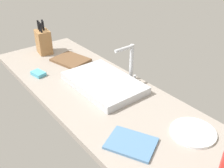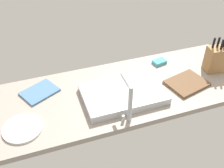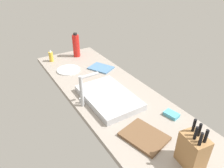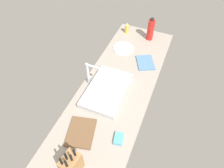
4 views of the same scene
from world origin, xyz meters
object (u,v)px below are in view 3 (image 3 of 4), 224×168
(cutting_board, at_px, (144,136))
(water_bottle, at_px, (76,46))
(dinner_plate, at_px, (68,70))
(sink_basin, at_px, (109,97))
(soap_bottle, at_px, (51,56))
(knife_block, at_px, (193,150))
(dish_towel, at_px, (101,68))
(dish_sponge, at_px, (171,114))
(faucet, at_px, (84,88))

(cutting_board, xyz_separation_m, water_bottle, (1.27, -0.15, 0.11))
(cutting_board, bearing_deg, dinner_plate, 2.60)
(sink_basin, distance_m, soap_bottle, 0.87)
(cutting_board, distance_m, soap_bottle, 1.29)
(knife_block, xyz_separation_m, cutting_board, (0.25, 0.08, -0.08))
(sink_basin, distance_m, water_bottle, 0.86)
(soap_bottle, xyz_separation_m, dish_towel, (-0.40, -0.33, -0.05))
(soap_bottle, height_order, water_bottle, water_bottle)
(dinner_plate, distance_m, dish_towel, 0.29)
(knife_block, xyz_separation_m, dish_towel, (1.14, -0.15, -0.08))
(dish_sponge, bearing_deg, sink_basin, 33.82)
(sink_basin, bearing_deg, cutting_board, 176.94)
(water_bottle, bearing_deg, cutting_board, 173.07)
(sink_basin, xyz_separation_m, soap_bottle, (0.86, 0.13, 0.03))
(sink_basin, relative_size, cutting_board, 2.00)
(dish_towel, bearing_deg, water_bottle, 10.03)
(sink_basin, height_order, water_bottle, water_bottle)
(dinner_plate, relative_size, dish_sponge, 2.31)
(sink_basin, height_order, dish_sponge, sink_basin)
(dinner_plate, relative_size, dish_towel, 1.02)
(faucet, relative_size, cutting_board, 0.96)
(dish_towel, height_order, dish_sponge, dish_sponge)
(sink_basin, bearing_deg, soap_bottle, 8.71)
(soap_bottle, bearing_deg, dinner_plate, -167.02)
(faucet, bearing_deg, dish_sponge, -134.13)
(sink_basin, xyz_separation_m, cutting_board, (-0.42, 0.02, -0.01))
(dish_towel, xyz_separation_m, dish_sponge, (-0.83, -0.05, 0.01))
(soap_bottle, xyz_separation_m, water_bottle, (-0.01, -0.26, 0.06))
(faucet, xyz_separation_m, dish_towel, (0.43, -0.37, -0.13))
(knife_block, relative_size, dish_sponge, 2.69)
(dish_towel, bearing_deg, dish_sponge, -176.81)
(dish_sponge, bearing_deg, dinner_plate, 18.26)
(faucet, height_order, dish_sponge, faucet)
(faucet, relative_size, dinner_plate, 1.10)
(cutting_board, bearing_deg, dish_towel, -14.07)
(faucet, distance_m, cutting_board, 0.50)
(faucet, bearing_deg, soap_bottle, -2.56)
(sink_basin, distance_m, dish_towel, 0.51)
(sink_basin, height_order, cutting_board, sink_basin)
(sink_basin, height_order, dish_towel, sink_basin)
(knife_block, height_order, dish_towel, knife_block)
(water_bottle, bearing_deg, soap_bottle, 86.77)
(knife_block, height_order, water_bottle, water_bottle)
(sink_basin, xyz_separation_m, dinner_plate, (0.59, 0.07, -0.02))
(cutting_board, height_order, dinner_plate, cutting_board)
(water_bottle, height_order, dinner_plate, water_bottle)
(cutting_board, bearing_deg, knife_block, -162.95)
(sink_basin, xyz_separation_m, faucet, (0.04, 0.17, 0.11))
(cutting_board, distance_m, water_bottle, 1.29)
(soap_bottle, bearing_deg, dish_sponge, -162.91)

